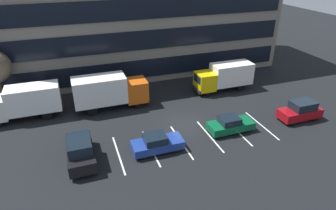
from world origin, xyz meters
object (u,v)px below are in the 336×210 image
object	(u,v)px
box_truck_yellow	(225,76)
box_truck_white	(24,101)
box_truck_orange	(109,90)
suv_maroon	(301,111)
sedan_forest	(230,124)
sedan_navy	(157,143)
suv_black	(80,150)

from	to	relation	value
box_truck_yellow	box_truck_white	size ratio (longest dim) A/B	0.98
box_truck_orange	suv_maroon	size ratio (longest dim) A/B	1.82
box_truck_white	sedan_forest	world-z (taller)	box_truck_white
sedan_navy	box_truck_white	bearing A→B (deg)	138.07
box_truck_yellow	suv_black	size ratio (longest dim) A/B	1.47
box_truck_white	suv_maroon	xyz separation A→B (m)	(25.79, -9.32, -0.95)
box_truck_orange	suv_maroon	world-z (taller)	box_truck_orange
suv_black	sedan_navy	xyz separation A→B (m)	(6.14, -0.67, -0.32)
box_truck_white	sedan_forest	distance (m)	20.21
suv_maroon	suv_black	xyz separation A→B (m)	(-21.21, 0.37, 0.11)
box_truck_white	sedan_navy	xyz separation A→B (m)	(10.71, -9.62, -1.16)
box_truck_white	suv_black	xyz separation A→B (m)	(4.58, -8.95, -0.84)
box_truck_white	sedan_navy	bearing A→B (deg)	-41.93
box_truck_white	suv_black	world-z (taller)	box_truck_white
suv_maroon	box_truck_white	bearing A→B (deg)	160.12
box_truck_white	suv_maroon	distance (m)	27.44
sedan_forest	sedan_navy	distance (m)	7.38
sedan_forest	suv_maroon	bearing A→B (deg)	-2.51
box_truck_yellow	suv_maroon	size ratio (longest dim) A/B	1.65
box_truck_orange	box_truck_white	xyz separation A→B (m)	(-8.34, 0.55, -0.15)
box_truck_yellow	sedan_forest	world-z (taller)	box_truck_yellow
sedan_forest	suv_black	world-z (taller)	suv_black
suv_black	sedan_navy	bearing A→B (deg)	-6.22
box_truck_white	sedan_navy	size ratio (longest dim) A/B	1.67
box_truck_orange	suv_black	world-z (taller)	box_truck_orange
sedan_navy	box_truck_orange	bearing A→B (deg)	104.69
sedan_forest	suv_black	size ratio (longest dim) A/B	0.89
box_truck_orange	box_truck_white	world-z (taller)	box_truck_orange
box_truck_orange	box_truck_white	bearing A→B (deg)	176.21
suv_maroon	sedan_navy	bearing A→B (deg)	-178.87
box_truck_yellow	suv_black	distance (m)	19.46
sedan_forest	sedan_navy	bearing A→B (deg)	-175.04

